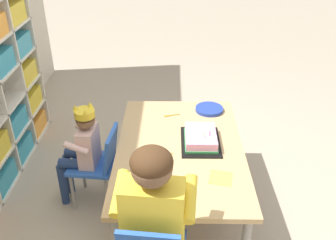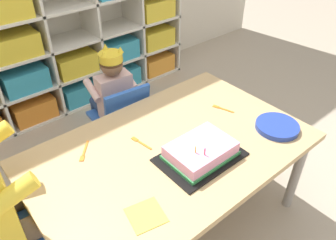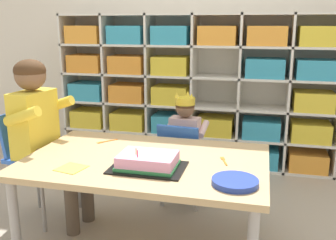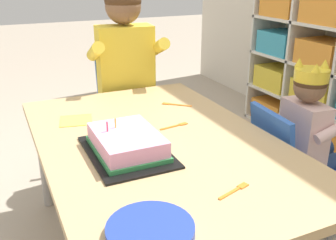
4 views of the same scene
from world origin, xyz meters
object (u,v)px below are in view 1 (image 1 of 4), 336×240
object	(u,v)px
classroom_chair_blue	(99,161)
adult_helper_seated	(155,209)
child_with_crown	(83,144)
fork_beside_plate_stack	(142,178)
fork_scattered_mid_table	(162,154)
fork_by_napkin	(171,115)
activity_table	(180,153)
paper_plate_stack	(209,109)
birthday_cake_on_tray	(201,138)

from	to	relation	value
classroom_chair_blue	adult_helper_seated	world-z (taller)	adult_helper_seated
child_with_crown	fork_beside_plate_stack	world-z (taller)	child_with_crown
adult_helper_seated	fork_scattered_mid_table	distance (m)	0.63
fork_by_napkin	activity_table	bearing A→B (deg)	-99.04
classroom_chair_blue	fork_beside_plate_stack	world-z (taller)	classroom_chair_blue
activity_table	paper_plate_stack	world-z (taller)	paper_plate_stack
adult_helper_seated	fork_beside_plate_stack	distance (m)	0.41
classroom_chair_blue	birthday_cake_on_tray	distance (m)	0.75
child_with_crown	fork_scattered_mid_table	size ratio (longest dim) A/B	6.18
paper_plate_stack	fork_scattered_mid_table	xyz separation A→B (m)	(-0.60, 0.36, -0.01)
paper_plate_stack	child_with_crown	bearing A→B (deg)	114.22
birthday_cake_on_tray	paper_plate_stack	xyz separation A→B (m)	(0.45, -0.10, -0.02)
child_with_crown	paper_plate_stack	xyz separation A→B (m)	(0.42, -0.92, 0.06)
birthday_cake_on_tray	fork_by_napkin	world-z (taller)	birthday_cake_on_tray
fork_scattered_mid_table	fork_beside_plate_stack	xyz separation A→B (m)	(-0.24, 0.11, 0.00)
adult_helper_seated	fork_scattered_mid_table	world-z (taller)	adult_helper_seated
child_with_crown	fork_scattered_mid_table	world-z (taller)	child_with_crown
activity_table	fork_scattered_mid_table	world-z (taller)	fork_scattered_mid_table
adult_helper_seated	fork_scattered_mid_table	xyz separation A→B (m)	(0.62, -0.01, -0.11)
child_with_crown	adult_helper_seated	world-z (taller)	adult_helper_seated
activity_table	fork_scattered_mid_table	distance (m)	0.16
classroom_chair_blue	adult_helper_seated	xyz separation A→B (m)	(-0.80, -0.44, 0.30)
fork_beside_plate_stack	activity_table	bearing A→B (deg)	-84.06
activity_table	fork_scattered_mid_table	xyz separation A→B (m)	(-0.09, 0.12, 0.05)
child_with_crown	fork_by_napkin	distance (m)	0.71
classroom_chair_blue	birthday_cake_on_tray	size ratio (longest dim) A/B	1.61
fork_scattered_mid_table	fork_beside_plate_stack	distance (m)	0.27
classroom_chair_blue	child_with_crown	distance (m)	0.18
birthday_cake_on_tray	fork_by_napkin	xyz separation A→B (m)	(0.37, 0.21, -0.03)
adult_helper_seated	activity_table	bearing A→B (deg)	-95.19
child_with_crown	birthday_cake_on_tray	xyz separation A→B (m)	(-0.04, -0.83, 0.08)
birthday_cake_on_tray	fork_by_napkin	size ratio (longest dim) A/B	3.08
child_with_crown	adult_helper_seated	distance (m)	0.99
activity_table	paper_plate_stack	xyz separation A→B (m)	(0.51, -0.24, 0.06)
child_with_crown	fork_beside_plate_stack	xyz separation A→B (m)	(-0.43, -0.45, 0.05)
fork_beside_plate_stack	fork_scattered_mid_table	bearing A→B (deg)	-74.10
paper_plate_stack	fork_by_napkin	xyz separation A→B (m)	(-0.08, 0.30, -0.01)
paper_plate_stack	fork_beside_plate_stack	distance (m)	0.97
birthday_cake_on_tray	fork_beside_plate_stack	distance (m)	0.54
adult_helper_seated	birthday_cake_on_tray	size ratio (longest dim) A/B	2.79
fork_beside_plate_stack	classroom_chair_blue	bearing A→B (deg)	-9.86
activity_table	birthday_cake_on_tray	world-z (taller)	birthday_cake_on_tray
child_with_crown	fork_by_napkin	world-z (taller)	child_with_crown
classroom_chair_blue	fork_scattered_mid_table	bearing A→B (deg)	74.25
fork_beside_plate_stack	paper_plate_stack	bearing A→B (deg)	-78.45
child_with_crown	paper_plate_stack	bearing A→B (deg)	119.74
adult_helper_seated	fork_beside_plate_stack	bearing A→B (deg)	-70.11
adult_helper_seated	fork_by_napkin	distance (m)	1.15
paper_plate_stack	adult_helper_seated	bearing A→B (deg)	163.01
classroom_chair_blue	birthday_cake_on_tray	bearing A→B (deg)	93.26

